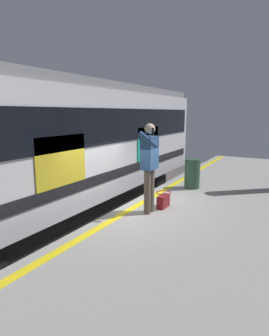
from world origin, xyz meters
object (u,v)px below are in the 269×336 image
Objects in this scene: train_carriage at (72,139)px; handbag at (163,200)px; passenger at (149,161)px; trash_bin at (192,174)px.

train_carriage is 29.31× the size of handbag.
passenger reaches higher than handbag.
trash_bin is (-1.28, 3.20, -0.94)m from train_carriage.
handbag is at bearing 162.89° from passenger.
trash_bin is (-1.96, 0.02, 0.25)m from handbag.
trash_bin is at bearing 179.53° from handbag.
train_carriage is 3.46m from handbag.
trash_bin is at bearing 111.90° from train_carriage.
train_carriage is at bearing -110.37° from passenger.
train_carriage reaches higher than trash_bin.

